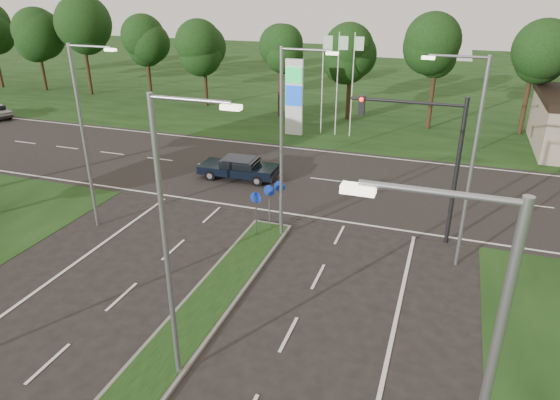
% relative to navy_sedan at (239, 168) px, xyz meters
% --- Properties ---
extents(verge_far, '(160.00, 50.00, 0.02)m').
position_rel_navy_sedan_xyz_m(verge_far, '(4.26, 32.52, -0.72)').
color(verge_far, black).
rests_on(verge_far, ground).
extents(cross_road, '(160.00, 12.00, 0.02)m').
position_rel_navy_sedan_xyz_m(cross_road, '(4.26, 1.52, -0.72)').
color(cross_road, black).
rests_on(cross_road, ground).
extents(streetlight_median_near, '(2.53, 0.22, 9.00)m').
position_rel_navy_sedan_xyz_m(streetlight_median_near, '(5.27, -16.48, 4.36)').
color(streetlight_median_near, gray).
rests_on(streetlight_median_near, ground).
extents(streetlight_median_far, '(2.53, 0.22, 9.00)m').
position_rel_navy_sedan_xyz_m(streetlight_median_far, '(5.27, -6.48, 4.36)').
color(streetlight_median_far, gray).
rests_on(streetlight_median_far, ground).
extents(streetlight_left_far, '(2.53, 0.22, 9.00)m').
position_rel_navy_sedan_xyz_m(streetlight_left_far, '(-4.03, -8.48, 4.36)').
color(streetlight_left_far, gray).
rests_on(streetlight_left_far, ground).
extents(streetlight_right_far, '(2.53, 0.22, 9.00)m').
position_rel_navy_sedan_xyz_m(streetlight_right_far, '(13.06, -6.48, 4.36)').
color(streetlight_right_far, gray).
rests_on(streetlight_right_far, ground).
extents(traffic_signal, '(5.10, 0.42, 7.00)m').
position_rel_navy_sedan_xyz_m(traffic_signal, '(11.45, -4.49, 3.93)').
color(traffic_signal, black).
rests_on(traffic_signal, ground).
extents(median_signs, '(1.16, 1.76, 2.38)m').
position_rel_navy_sedan_xyz_m(median_signs, '(4.26, -6.08, 0.99)').
color(median_signs, gray).
rests_on(median_signs, ground).
extents(gas_pylon, '(5.80, 1.26, 8.00)m').
position_rel_navy_sedan_xyz_m(gas_pylon, '(0.48, 10.56, 2.48)').
color(gas_pylon, silver).
rests_on(gas_pylon, ground).
extents(treeline_far, '(6.00, 6.00, 9.90)m').
position_rel_navy_sedan_xyz_m(treeline_far, '(4.37, 17.45, 6.11)').
color(treeline_far, black).
rests_on(treeline_far, ground).
extents(navy_sedan, '(4.95, 2.20, 1.34)m').
position_rel_navy_sedan_xyz_m(navy_sedan, '(0.00, 0.00, 0.00)').
color(navy_sedan, black).
rests_on(navy_sedan, ground).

